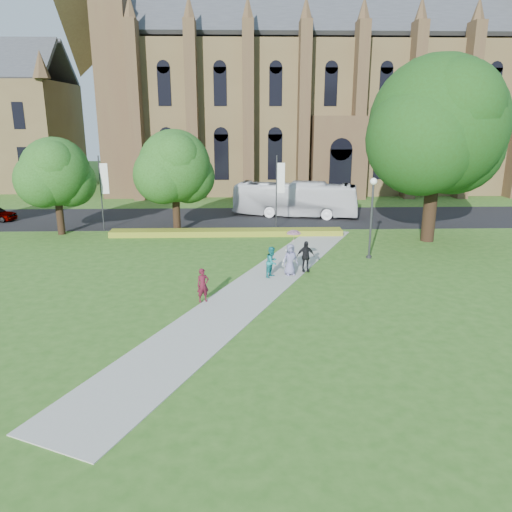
{
  "coord_description": "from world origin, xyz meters",
  "views": [
    {
      "loc": [
        -0.89,
        -24.72,
        9.02
      ],
      "look_at": [
        -0.07,
        1.53,
        1.6
      ],
      "focal_mm": 35.0,
      "sensor_mm": 36.0,
      "label": 1
    }
  ],
  "objects_px": {
    "tour_coach": "(295,199)",
    "pedestrian_0": "(203,285)",
    "large_tree": "(438,125)",
    "streetlamp": "(372,208)"
  },
  "relations": [
    {
      "from": "large_tree",
      "to": "tour_coach",
      "type": "relative_size",
      "value": 1.16
    },
    {
      "from": "tour_coach",
      "to": "pedestrian_0",
      "type": "xyz_separation_m",
      "value": [
        -6.94,
        -21.83,
        -0.71
      ]
    },
    {
      "from": "large_tree",
      "to": "tour_coach",
      "type": "xyz_separation_m",
      "value": [
        -8.86,
        9.59,
        -6.76
      ]
    },
    {
      "from": "streetlamp",
      "to": "pedestrian_0",
      "type": "xyz_separation_m",
      "value": [
        -10.3,
        -7.74,
        -2.4
      ]
    },
    {
      "from": "streetlamp",
      "to": "large_tree",
      "type": "relative_size",
      "value": 0.4
    },
    {
      "from": "pedestrian_0",
      "to": "large_tree",
      "type": "bearing_deg",
      "value": 12.98
    },
    {
      "from": "streetlamp",
      "to": "large_tree",
      "type": "distance_m",
      "value": 8.73
    },
    {
      "from": "large_tree",
      "to": "pedestrian_0",
      "type": "height_order",
      "value": "large_tree"
    },
    {
      "from": "large_tree",
      "to": "streetlamp",
      "type": "bearing_deg",
      "value": -140.71
    },
    {
      "from": "large_tree",
      "to": "tour_coach",
      "type": "distance_m",
      "value": 14.7
    }
  ]
}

